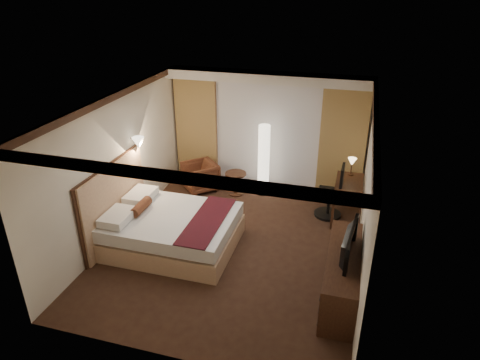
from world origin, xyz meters
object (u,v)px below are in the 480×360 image
(television, at_px, (344,237))
(office_chair, at_px, (330,191))
(bed, at_px, (173,230))
(floor_lamp, at_px, (264,160))
(armchair, at_px, (200,175))
(desk, at_px, (347,201))
(side_table, at_px, (236,183))
(dresser, at_px, (342,275))

(television, bearing_deg, office_chair, 14.56)
(bed, height_order, floor_lamp, floor_lamp)
(armchair, height_order, floor_lamp, floor_lamp)
(armchair, xyz_separation_m, desk, (3.36, -0.36, 0.01))
(floor_lamp, bearing_deg, office_chair, -22.63)
(side_table, height_order, floor_lamp, floor_lamp)
(bed, xyz_separation_m, desk, (3.02, 1.96, 0.05))
(floor_lamp, height_order, television, floor_lamp)
(desk, bearing_deg, armchair, 173.94)
(desk, relative_size, dresser, 0.64)
(side_table, xyz_separation_m, office_chair, (2.13, -0.41, 0.32))
(bed, distance_m, television, 3.17)
(television, bearing_deg, side_table, 46.85)
(floor_lamp, bearing_deg, armchair, -170.80)
(desk, xyz_separation_m, office_chair, (-0.37, -0.05, 0.20))
(armchair, bearing_deg, floor_lamp, 55.36)
(floor_lamp, relative_size, television, 1.56)
(armchair, relative_size, office_chair, 0.64)
(desk, bearing_deg, dresser, -88.85)
(dresser, xyz_separation_m, television, (-0.03, 0.00, 0.69))
(desk, bearing_deg, office_chair, -172.32)
(side_table, distance_m, dresser, 3.84)
(office_chair, relative_size, dresser, 0.59)
(bed, distance_m, dresser, 3.11)
(bed, xyz_separation_m, side_table, (0.51, 2.33, -0.07))
(office_chair, bearing_deg, floor_lamp, 158.64)
(armchair, distance_m, office_chair, 3.03)
(floor_lamp, bearing_deg, side_table, -158.91)
(armchair, distance_m, desk, 3.38)
(side_table, bearing_deg, dresser, -48.32)
(side_table, bearing_deg, desk, -8.30)
(desk, relative_size, office_chair, 1.08)
(bed, height_order, office_chair, office_chair)
(bed, bearing_deg, desk, 33.06)
(bed, distance_m, office_chair, 3.27)
(office_chair, xyz_separation_m, television, (0.39, -2.45, 0.49))
(floor_lamp, relative_size, dresser, 0.84)
(office_chair, height_order, dresser, office_chair)
(bed, xyz_separation_m, floor_lamp, (1.10, 2.55, 0.49))
(bed, bearing_deg, dresser, -9.95)
(bed, relative_size, floor_lamp, 1.36)
(floor_lamp, xyz_separation_m, television, (1.93, -3.09, 0.24))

